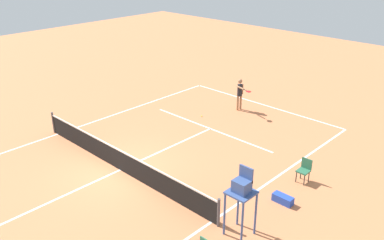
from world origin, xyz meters
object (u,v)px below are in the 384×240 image
object	(u,v)px
tennis_ball	(202,116)
umpire_chair	(242,191)
player_serving	(240,92)
courtside_chair_mid	(304,169)
equipment_bag	(283,199)

from	to	relation	value
tennis_ball	umpire_chair	size ratio (longest dim) A/B	0.03
player_serving	tennis_ball	size ratio (longest dim) A/B	26.44
player_serving	courtside_chair_mid	size ratio (longest dim) A/B	1.89
umpire_chair	courtside_chair_mid	xyz separation A→B (m)	(0.13, -4.28, -1.07)
player_serving	courtside_chair_mid	bearing A→B (deg)	72.55
courtside_chair_mid	equipment_bag	size ratio (longest dim) A/B	1.25
equipment_bag	courtside_chair_mid	bearing A→B (deg)	-83.45
courtside_chair_mid	tennis_ball	bearing A→B (deg)	-15.72
tennis_ball	player_serving	bearing A→B (deg)	-112.06
player_serving	umpire_chair	size ratio (longest dim) A/B	0.75
player_serving	equipment_bag	world-z (taller)	player_serving
tennis_ball	umpire_chair	distance (m)	9.88
tennis_ball	equipment_bag	bearing A→B (deg)	152.69
umpire_chair	courtside_chair_mid	distance (m)	4.41
tennis_ball	courtside_chair_mid	bearing A→B (deg)	164.28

